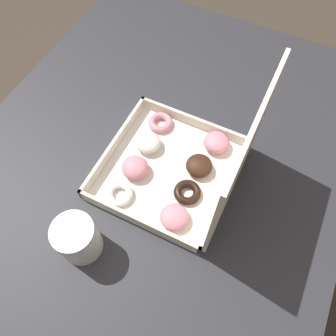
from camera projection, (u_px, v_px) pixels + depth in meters
The scene contains 4 objects.
ground_plane at pixel (155, 256), 1.41m from camera, with size 8.00×8.00×0.00m, color #42382D.
dining_table at pixel (146, 195), 0.85m from camera, with size 1.29×0.92×0.73m.
donut_box at pixel (186, 165), 0.72m from camera, with size 0.30×0.30×0.31m.
coffee_mug at pixel (78, 239), 0.65m from camera, with size 0.08×0.08×0.10m.
Camera 1 is at (0.29, 0.20, 1.42)m, focal length 35.00 mm.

